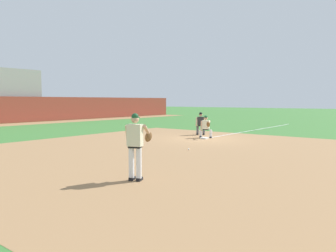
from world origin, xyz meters
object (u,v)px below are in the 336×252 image
at_px(pitcher, 136,142).
at_px(first_base_bag, 204,138).
at_px(baseball, 189,149).
at_px(umpire, 201,123).
at_px(first_baseman, 206,126).

bearing_deg(pitcher, first_base_bag, 21.14).
xyz_separation_m(baseball, pitcher, (-5.51, -2.02, 1.02)).
xyz_separation_m(first_base_bag, umpire, (1.77, 1.38, 0.75)).
xyz_separation_m(first_baseman, umpire, (1.32, 1.20, 0.06)).
xyz_separation_m(first_base_bag, first_baseman, (0.45, 0.18, 0.69)).
height_order(pitcher, umpire, pitcher).
bearing_deg(umpire, pitcher, -155.87).
relative_size(first_base_bag, first_baseman, 0.28).
distance_m(pitcher, first_baseman, 10.78).
bearing_deg(first_base_bag, pitcher, -158.86).
bearing_deg(baseball, pitcher, -159.84).
bearing_deg(first_base_bag, umpire, 37.91).
height_order(pitcher, first_baseman, pitcher).
bearing_deg(baseball, first_base_bag, 22.44).
height_order(first_base_bag, first_baseman, first_baseman).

